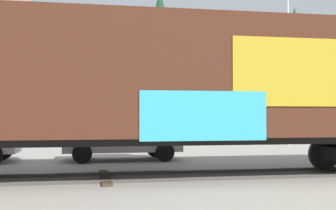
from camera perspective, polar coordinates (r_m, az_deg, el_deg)
name	(u,v)px	position (r m, az deg, el deg)	size (l,w,h in m)	color
ground_plane	(160,178)	(11.28, -0.97, -9.28)	(260.00, 260.00, 0.00)	gray
track	(108,177)	(11.13, -7.76, -9.17)	(60.02, 3.97, 0.08)	#4C4742
freight_car	(159,82)	(11.19, -1.11, 3.00)	(16.47, 3.68, 4.16)	#472316
flagpole	(286,25)	(24.18, 14.90, 9.89)	(0.44, 1.67, 9.59)	silver
hillside	(84,83)	(71.09, -10.76, 2.82)	(113.70, 38.47, 17.98)	silver
parked_car_silver	(121,136)	(15.64, -6.06, -3.91)	(4.02, 1.99, 1.68)	#B7BABF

